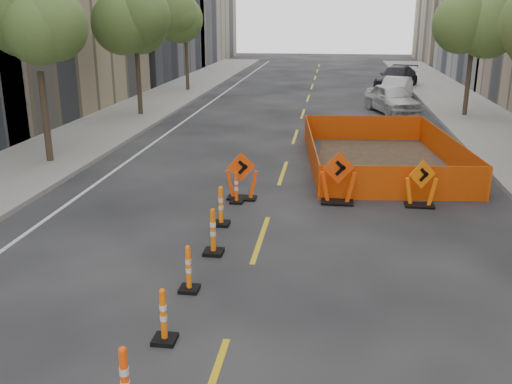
# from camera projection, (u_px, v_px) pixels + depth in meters

# --- Properties ---
(ground_plane) EXTENTS (140.00, 140.00, 0.00)m
(ground_plane) POSITION_uv_depth(u_px,v_px,m) (232.00, 324.00, 9.99)
(ground_plane) COLOR black
(sidewalk_left) EXTENTS (4.00, 90.00, 0.15)m
(sidewalk_left) POSITION_uv_depth(u_px,v_px,m) (60.00, 149.00, 22.46)
(sidewalk_left) COLOR gray
(sidewalk_left) RESTS_ON ground
(tree_l_b) EXTENTS (2.80, 2.80, 5.95)m
(tree_l_b) POSITION_uv_depth(u_px,v_px,m) (36.00, 34.00, 19.16)
(tree_l_b) COLOR #382B1E
(tree_l_b) RESTS_ON ground
(tree_l_c) EXTENTS (2.80, 2.80, 5.95)m
(tree_l_c) POSITION_uv_depth(u_px,v_px,m) (136.00, 27.00, 28.61)
(tree_l_c) COLOR #382B1E
(tree_l_c) RESTS_ON ground
(tree_l_d) EXTENTS (2.80, 2.80, 5.95)m
(tree_l_d) POSITION_uv_depth(u_px,v_px,m) (186.00, 24.00, 38.06)
(tree_l_d) COLOR #382B1E
(tree_l_d) RESTS_ON ground
(tree_r_c) EXTENTS (2.80, 2.80, 5.95)m
(tree_r_c) POSITION_uv_depth(u_px,v_px,m) (474.00, 27.00, 28.35)
(tree_r_c) COLOR #382B1E
(tree_r_c) RESTS_ON ground
(channelizer_1) EXTENTS (0.42, 0.42, 1.06)m
(channelizer_1) POSITION_uv_depth(u_px,v_px,m) (125.00, 381.00, 7.58)
(channelizer_1) COLOR #FC460A
(channelizer_1) RESTS_ON ground
(channelizer_2) EXTENTS (0.38, 0.38, 0.97)m
(channelizer_2) POSITION_uv_depth(u_px,v_px,m) (163.00, 315.00, 9.32)
(channelizer_2) COLOR #E25F09
(channelizer_2) RESTS_ON ground
(channelizer_3) EXTENTS (0.38, 0.38, 0.96)m
(channelizer_3) POSITION_uv_depth(u_px,v_px,m) (189.00, 268.00, 11.05)
(channelizer_3) COLOR #FF620A
(channelizer_3) RESTS_ON ground
(channelizer_4) EXTENTS (0.43, 0.43, 1.09)m
(channelizer_4) POSITION_uv_depth(u_px,v_px,m) (213.00, 231.00, 12.74)
(channelizer_4) COLOR #DE5C09
(channelizer_4) RESTS_ON ground
(channelizer_5) EXTENTS (0.41, 0.41, 1.05)m
(channelizer_5) POSITION_uv_depth(u_px,v_px,m) (221.00, 206.00, 14.50)
(channelizer_5) COLOR orange
(channelizer_5) RESTS_ON ground
(channelizer_6) EXTENTS (0.37, 0.37, 0.94)m
(channelizer_6) POSITION_uv_depth(u_px,v_px,m) (236.00, 187.00, 16.23)
(channelizer_6) COLOR #F2450A
(channelizer_6) RESTS_ON ground
(chevron_sign_left) EXTENTS (1.09, 0.90, 1.41)m
(chevron_sign_left) POSITION_uv_depth(u_px,v_px,m) (242.00, 176.00, 16.49)
(chevron_sign_left) COLOR #E54109
(chevron_sign_left) RESTS_ON ground
(chevron_sign_center) EXTENTS (1.16, 0.89, 1.53)m
(chevron_sign_center) POSITION_uv_depth(u_px,v_px,m) (338.00, 178.00, 16.08)
(chevron_sign_center) COLOR #E03E09
(chevron_sign_center) RESTS_ON ground
(chevron_sign_right) EXTENTS (1.05, 0.86, 1.36)m
(chevron_sign_right) POSITION_uv_depth(u_px,v_px,m) (421.00, 183.00, 15.86)
(chevron_sign_right) COLOR orange
(chevron_sign_right) RESTS_ON ground
(safety_fence) EXTENTS (5.69, 8.77, 1.04)m
(safety_fence) POSITION_uv_depth(u_px,v_px,m) (379.00, 150.00, 20.39)
(safety_fence) COLOR #FD420D
(safety_fence) RESTS_ON ground
(parked_car_near) EXTENTS (3.13, 4.88, 1.55)m
(parked_car_near) POSITION_uv_depth(u_px,v_px,m) (392.00, 99.00, 30.87)
(parked_car_near) COLOR silver
(parked_car_near) RESTS_ON ground
(parked_car_mid) EXTENTS (2.57, 4.48, 1.40)m
(parked_car_mid) POSITION_uv_depth(u_px,v_px,m) (396.00, 88.00, 35.60)
(parked_car_mid) COLOR #B7B5BB
(parked_car_mid) RESTS_ON ground
(parked_car_far) EXTENTS (3.84, 5.82, 1.57)m
(parked_car_far) POSITION_uv_depth(u_px,v_px,m) (397.00, 78.00, 40.69)
(parked_car_far) COLOR black
(parked_car_far) RESTS_ON ground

